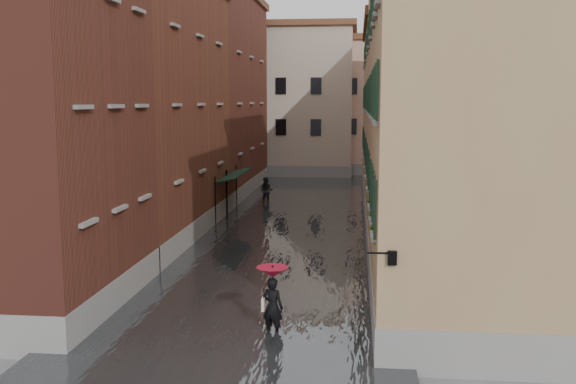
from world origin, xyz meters
The scene contains 16 objects.
ground centered at (0.00, 0.00, 0.00)m, with size 120.00×120.00×0.00m, color #5D5D60.
floodwater centered at (0.00, 13.00, 0.10)m, with size 10.00×60.00×0.20m, color #42464A.
building_left_near centered at (-7.00, -2.00, 6.50)m, with size 6.00×8.00×13.00m, color brown.
building_left_mid centered at (-7.00, 9.00, 6.25)m, with size 6.00×14.00×12.50m, color brown.
building_left_far centered at (-7.00, 24.00, 7.00)m, with size 6.00×16.00×14.00m, color brown.
building_right_near centered at (7.00, -2.00, 5.75)m, with size 6.00×8.00×11.50m, color #9A764F.
building_right_mid centered at (7.00, 9.00, 6.50)m, with size 6.00×14.00×13.00m, color #9E835F.
building_right_far centered at (7.00, 24.00, 5.75)m, with size 6.00×16.00×11.50m, color #9A764F.
building_end_cream centered at (-3.00, 38.00, 6.50)m, with size 12.00×9.00×13.00m, color #B4AA8F.
building_end_pink centered at (6.00, 40.00, 6.00)m, with size 10.00×9.00×12.00m, color #CEA190.
awning_near centered at (-3.48, 13.30, 2.47)m, with size 1.09×3.18×2.80m.
awning_far centered at (-3.48, 16.22, 2.47)m, with size 1.09×3.19×2.80m.
wall_lantern centered at (4.33, -6.00, 3.01)m, with size 0.71×0.22×0.35m.
window_planters centered at (4.12, -1.98, 3.51)m, with size 0.59×5.51×0.84m.
pedestrian_main centered at (1.13, -3.68, 1.24)m, with size 0.96×0.96×2.06m.
pedestrian_far centered at (-2.36, 19.81, 0.90)m, with size 0.88×0.69×1.81m, color black.
Camera 1 is at (3.45, -21.26, 6.74)m, focal length 40.00 mm.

